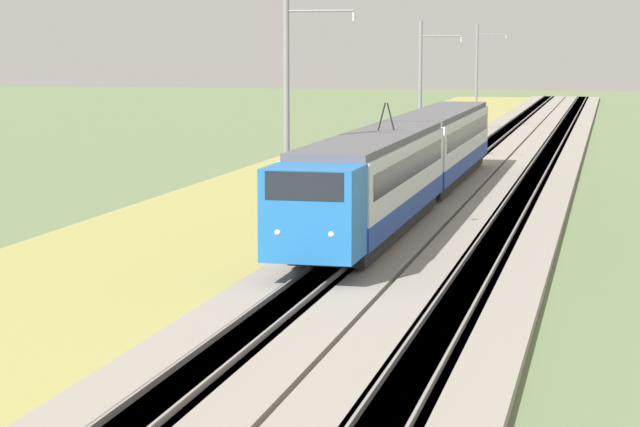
{
  "coord_description": "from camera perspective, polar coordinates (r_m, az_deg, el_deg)",
  "views": [
    {
      "loc": [
        -3.43,
        -8.56,
        7.32
      ],
      "look_at": [
        33.02,
        0.0,
        2.24
      ],
      "focal_mm": 70.0,
      "sensor_mm": 36.0,
      "label": 1
    }
  ],
  "objects": [
    {
      "name": "catenary_mast_far",
      "position": [
        74.37,
        4.64,
        5.53
      ],
      "size": [
        0.22,
        2.56,
        8.71
      ],
      "color": "slate",
      "rests_on": "ground"
    },
    {
      "name": "ballast_adjacent",
      "position": [
        54.06,
        8.86,
        0.02
      ],
      "size": [
        240.0,
        4.4,
        0.3
      ],
      "color": "gray",
      "rests_on": "ground"
    },
    {
      "name": "track_main",
      "position": [
        54.58,
        4.08,
        0.18
      ],
      "size": [
        240.0,
        1.57,
        0.45
      ],
      "color": "#4C4238",
      "rests_on": "ground"
    },
    {
      "name": "track_adjacent",
      "position": [
        54.05,
        8.86,
        0.03
      ],
      "size": [
        240.0,
        1.57,
        0.45
      ],
      "color": "#4C4238",
      "rests_on": "ground"
    },
    {
      "name": "catenary_mast_mid",
      "position": [
        43.87,
        -1.48,
        4.48
      ],
      "size": [
        0.22,
        2.56,
        9.37
      ],
      "color": "slate",
      "rests_on": "ground"
    },
    {
      "name": "ballast_main",
      "position": [
        54.58,
        4.08,
        0.17
      ],
      "size": [
        240.0,
        4.4,
        0.3
      ],
      "color": "gray",
      "rests_on": "ground"
    },
    {
      "name": "catenary_mast_distant",
      "position": [
        105.22,
        7.2,
        6.23
      ],
      "size": [
        0.22,
        2.56,
        9.04
      ],
      "color": "slate",
      "rests_on": "ground"
    },
    {
      "name": "passenger_train",
      "position": [
        55.02,
        4.22,
        2.57
      ],
      "size": [
        38.85,
        2.93,
        5.09
      ],
      "rotation": [
        0.0,
        0.0,
        3.14
      ],
      "color": "blue",
      "rests_on": "ground"
    },
    {
      "name": "grass_verge",
      "position": [
        56.14,
        -3.06,
        0.29
      ],
      "size": [
        240.0,
        10.9,
        0.12
      ],
      "color": "#99934C",
      "rests_on": "ground"
    }
  ]
}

